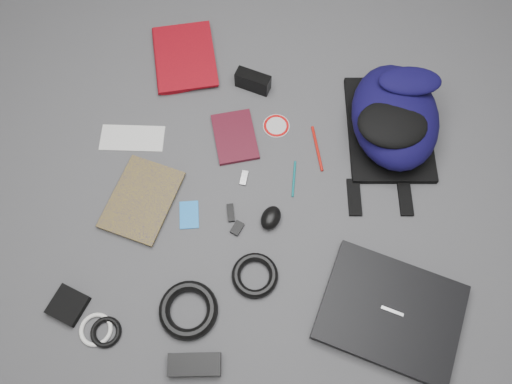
% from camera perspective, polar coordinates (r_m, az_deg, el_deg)
% --- Properties ---
extents(ground, '(4.00, 4.00, 0.00)m').
position_cam_1_polar(ground, '(1.52, 0.00, -0.29)').
color(ground, '#4F4F51').
rests_on(ground, ground).
extents(backpack, '(0.36, 0.46, 0.17)m').
position_cam_1_polar(backpack, '(1.60, 15.58, 8.33)').
color(backpack, black).
rests_on(backpack, ground).
extents(laptop, '(0.41, 0.34, 0.04)m').
position_cam_1_polar(laptop, '(1.45, 15.14, -13.12)').
color(laptop, black).
rests_on(laptop, ground).
extents(textbook_red, '(0.29, 0.33, 0.03)m').
position_cam_1_polar(textbook_red, '(1.78, -11.48, 14.43)').
color(textbook_red, maroon).
rests_on(textbook_red, ground).
extents(comic_book, '(0.21, 0.27, 0.02)m').
position_cam_1_polar(comic_book, '(1.57, -15.85, 0.18)').
color(comic_book, '#B0950C').
rests_on(comic_book, ground).
extents(envelope, '(0.21, 0.13, 0.00)m').
position_cam_1_polar(envelope, '(1.65, -13.96, 6.00)').
color(envelope, silver).
rests_on(envelope, ground).
extents(dvd_case, '(0.19, 0.22, 0.01)m').
position_cam_1_polar(dvd_case, '(1.60, -2.43, 6.33)').
color(dvd_case, '#3D0B16').
rests_on(dvd_case, ground).
extents(compact_camera, '(0.12, 0.06, 0.06)m').
position_cam_1_polar(compact_camera, '(1.68, -0.35, 12.54)').
color(compact_camera, black).
rests_on(compact_camera, ground).
extents(sticker_disc, '(0.11, 0.11, 0.00)m').
position_cam_1_polar(sticker_disc, '(1.62, 2.34, 7.55)').
color(sticker_disc, silver).
rests_on(sticker_disc, ground).
extents(pen_teal, '(0.02, 0.12, 0.01)m').
position_cam_1_polar(pen_teal, '(1.54, 4.36, 1.51)').
color(pen_teal, '#0B6569').
rests_on(pen_teal, ground).
extents(pen_red, '(0.06, 0.15, 0.01)m').
position_cam_1_polar(pen_red, '(1.59, 7.00, 4.96)').
color(pen_red, '#B7150E').
rests_on(pen_red, ground).
extents(id_badge, '(0.08, 0.10, 0.00)m').
position_cam_1_polar(id_badge, '(1.50, -7.65, -2.60)').
color(id_badge, blue).
rests_on(id_badge, ground).
extents(usb_black, '(0.04, 0.06, 0.01)m').
position_cam_1_polar(usb_black, '(1.49, -2.91, -2.39)').
color(usb_black, black).
rests_on(usb_black, ground).
extents(usb_silver, '(0.02, 0.05, 0.01)m').
position_cam_1_polar(usb_silver, '(1.53, -1.39, 1.61)').
color(usb_silver, '#A6A5A8').
rests_on(usb_silver, ground).
extents(key_fob, '(0.04, 0.05, 0.01)m').
position_cam_1_polar(key_fob, '(1.47, -2.17, -4.15)').
color(key_fob, black).
rests_on(key_fob, ground).
extents(mouse, '(0.07, 0.09, 0.04)m').
position_cam_1_polar(mouse, '(1.47, 1.71, -2.97)').
color(mouse, black).
rests_on(mouse, ground).
extents(headphone_left, '(0.06, 0.06, 0.01)m').
position_cam_1_polar(headphone_left, '(1.53, -12.24, -1.21)').
color(headphone_left, '#B5B5B8').
rests_on(headphone_left, ground).
extents(headphone_right, '(0.05, 0.05, 0.01)m').
position_cam_1_polar(headphone_right, '(1.50, -11.83, -4.17)').
color(headphone_right, silver).
rests_on(headphone_right, ground).
extents(cable_coil, '(0.17, 0.17, 0.03)m').
position_cam_1_polar(cable_coil, '(1.43, -0.13, -9.51)').
color(cable_coil, black).
rests_on(cable_coil, ground).
extents(power_brick, '(0.15, 0.09, 0.03)m').
position_cam_1_polar(power_brick, '(1.40, -7.04, -19.00)').
color(power_brick, black).
rests_on(power_brick, ground).
extents(power_cord_coil, '(0.18, 0.18, 0.03)m').
position_cam_1_polar(power_cord_coil, '(1.42, -7.74, -13.21)').
color(power_cord_coil, black).
rests_on(power_cord_coil, ground).
extents(pouch, '(0.11, 0.11, 0.02)m').
position_cam_1_polar(pouch, '(1.50, -20.69, -12.01)').
color(pouch, black).
rests_on(pouch, ground).
extents(earbud_coil, '(0.09, 0.09, 0.02)m').
position_cam_1_polar(earbud_coil, '(1.46, -16.77, -15.09)').
color(earbud_coil, black).
rests_on(earbud_coil, ground).
extents(white_cable_coil, '(0.11, 0.11, 0.01)m').
position_cam_1_polar(white_cable_coil, '(1.47, -17.83, -14.74)').
color(white_cable_coil, white).
rests_on(white_cable_coil, ground).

